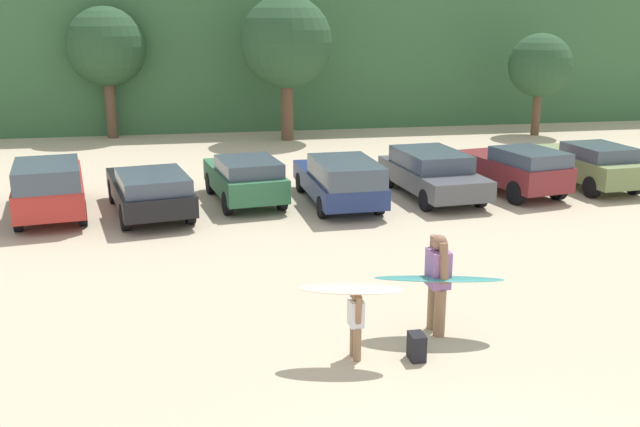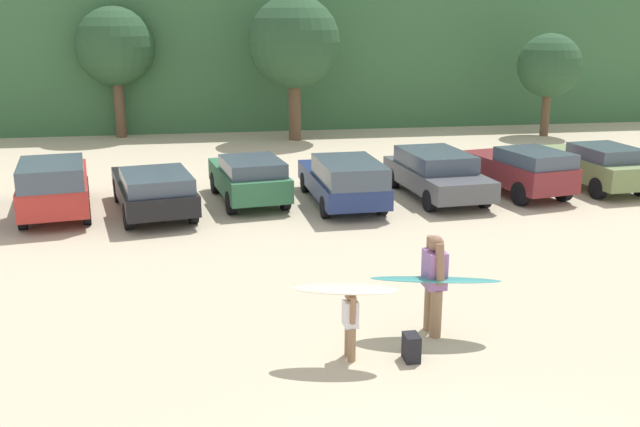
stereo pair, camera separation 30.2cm
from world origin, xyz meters
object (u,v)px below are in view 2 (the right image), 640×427
parked_car_navy (344,180)px  parked_car_dark_gray (436,173)px  surfboard_teal (435,280)px  backpack_dropped (411,347)px  parked_car_maroon (521,169)px  parked_car_olive_green (595,164)px  person_adult (434,279)px  parked_car_red (54,185)px  parked_car_forest_green (249,177)px  person_child (350,320)px  surfboard_cream (345,289)px  parked_car_black (153,189)px

parked_car_navy → parked_car_dark_gray: (3.03, 0.56, -0.02)m
surfboard_teal → backpack_dropped: bearing=65.8°
parked_car_maroon → parked_car_olive_green: size_ratio=0.93×
parked_car_maroon → person_adult: bearing=136.8°
parked_car_red → backpack_dropped: 12.63m
parked_car_forest_green → parked_car_dark_gray: size_ratio=0.89×
person_adult → surfboard_teal: person_adult is taller
parked_car_red → person_adult: person_adult is taller
parked_car_dark_gray → surfboard_teal: 10.20m
person_child → parked_car_dark_gray: bearing=-117.7°
parked_car_dark_gray → surfboard_cream: size_ratio=2.71×
parked_car_red → parked_car_maroon: 13.95m
parked_car_red → surfboard_cream: 11.86m
person_child → surfboard_cream: size_ratio=0.68×
parked_car_red → person_adult: size_ratio=2.71×
parked_car_red → parked_car_dark_gray: (11.27, 0.26, -0.11)m
parked_car_forest_green → parked_car_maroon: parked_car_maroon is taller
parked_car_black → parked_car_maroon: 11.22m
parked_car_dark_gray → person_child: parked_car_dark_gray is taller
person_adult → surfboard_cream: person_adult is taller
surfboard_teal → person_adult: bearing=-81.8°
parked_car_dark_gray → surfboard_teal: bearing=156.9°
parked_car_forest_green → person_adult: bearing=-173.7°
person_adult → surfboard_teal: bearing=82.7°
parked_car_black → person_child: size_ratio=4.17×
parked_car_black → backpack_dropped: bearing=-165.6°
parked_car_forest_green → parked_car_dark_gray: (5.77, -0.30, 0.00)m
parked_car_forest_green → parked_car_olive_green: bearing=-98.0°
parked_car_olive_green → backpack_dropped: 14.34m
parked_car_maroon → person_adult: (-5.94, -9.38, 0.19)m
person_adult → surfboard_cream: size_ratio=1.02×
parked_car_maroon → person_child: parked_car_maroon is taller
parked_car_black → parked_car_dark_gray: 8.55m
parked_car_red → parked_car_olive_green: size_ratio=1.07×
parked_car_olive_green → parked_car_black: bearing=89.0°
person_child → surfboard_teal: person_child is taller
backpack_dropped → person_child: bearing=165.8°
parked_car_red → surfboard_cream: parked_car_red is taller
parked_car_navy → person_adult: 9.02m
parked_car_navy → surfboard_teal: (-0.23, -9.10, 0.25)m
person_adult → parked_car_maroon: bearing=-124.6°
parked_car_dark_gray → parked_car_olive_green: size_ratio=1.05×
parked_car_dark_gray → backpack_dropped: (-3.93, -10.52, -0.54)m
person_child → surfboard_cream: bearing=26.5°
parked_car_red → surfboard_teal: size_ratio=2.09×
parked_car_red → parked_car_dark_gray: parked_car_red is taller
parked_car_red → backpack_dropped: (7.34, -10.25, -0.65)m
parked_car_maroon → person_adult: person_adult is taller
person_child → surfboard_cream: 0.58m
parked_car_navy → parked_car_olive_green: size_ratio=1.06×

